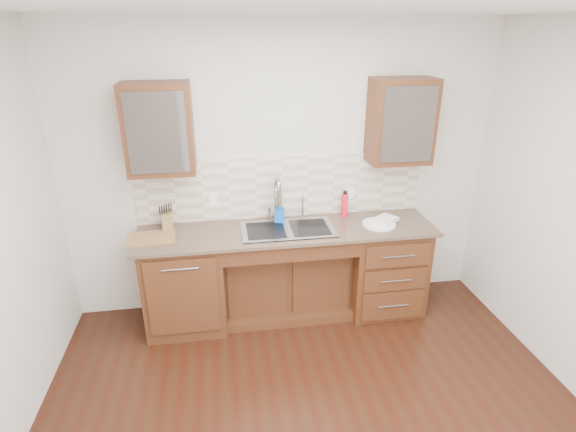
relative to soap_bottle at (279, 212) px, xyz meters
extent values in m
cube|color=beige|center=(0.05, 0.21, 0.34)|extent=(4.00, 0.10, 2.70)
cube|color=#593014|center=(-0.90, -0.15, -0.57)|extent=(0.70, 0.62, 0.88)
cube|color=#593014|center=(0.05, -0.06, -0.66)|extent=(1.20, 0.44, 0.70)
cube|color=#593014|center=(1.00, -0.15, -0.57)|extent=(0.70, 0.62, 0.88)
cube|color=#84705B|center=(0.05, -0.17, -0.12)|extent=(2.70, 0.65, 0.03)
cube|color=beige|center=(0.05, 0.14, 0.19)|extent=(2.70, 0.02, 0.59)
cube|color=#9E9EA5|center=(0.05, -0.18, -0.19)|extent=(0.84, 0.46, 0.19)
cylinder|color=#999993|center=(-0.02, 0.05, 0.10)|extent=(0.04, 0.04, 0.40)
cylinder|color=#999993|center=(0.23, 0.06, 0.02)|extent=(0.02, 0.02, 0.24)
cube|color=#593014|center=(-1.00, -0.01, 0.81)|extent=(0.55, 0.34, 0.75)
cube|color=#593014|center=(1.10, -0.01, 0.81)|extent=(0.55, 0.34, 0.75)
cube|color=white|center=(-0.60, 0.13, 0.11)|extent=(0.08, 0.01, 0.12)
cube|color=white|center=(0.70, 0.13, 0.11)|extent=(0.08, 0.01, 0.12)
imported|color=blue|center=(0.00, 0.00, 0.00)|extent=(0.11, 0.11, 0.20)
cylinder|color=red|center=(0.64, 0.04, 0.02)|extent=(0.07, 0.07, 0.23)
cylinder|color=white|center=(0.90, -0.21, -0.09)|extent=(0.37, 0.37, 0.02)
cube|color=silver|center=(0.97, -0.18, -0.07)|extent=(0.28, 0.27, 0.04)
cube|color=olive|center=(-1.02, 0.00, -0.01)|extent=(0.11, 0.16, 0.17)
cube|color=brown|center=(-1.15, -0.19, -0.09)|extent=(0.42, 0.31, 0.02)
imported|color=silver|center=(-1.12, -0.01, 0.77)|extent=(0.18, 0.18, 0.11)
imported|color=white|center=(-0.88, -0.01, 0.76)|extent=(0.09, 0.09, 0.08)
imported|color=white|center=(1.04, -0.01, 0.76)|extent=(0.15, 0.15, 0.09)
imported|color=white|center=(1.22, -0.01, 0.77)|extent=(0.14, 0.14, 0.10)
camera|label=1|loc=(-0.53, -3.83, 1.59)|focal=28.00mm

